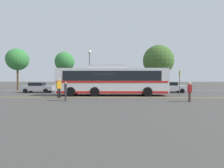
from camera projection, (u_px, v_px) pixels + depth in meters
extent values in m
plane|color=#423F3D|center=(104.00, 96.00, 19.54)|extent=(220.00, 220.00, 0.00)
cube|color=gold|center=(111.00, 97.00, 17.52)|extent=(32.18, 0.20, 0.01)
cube|color=#99999E|center=(113.00, 91.00, 25.53)|extent=(40.18, 0.36, 0.15)
cube|color=silver|center=(112.00, 81.00, 19.67)|extent=(12.22, 2.69, 2.71)
cube|color=black|center=(112.00, 76.00, 19.66)|extent=(10.52, 2.70, 1.06)
cube|color=red|center=(112.00, 82.00, 19.68)|extent=(11.98, 2.73, 0.20)
cube|color=red|center=(112.00, 92.00, 19.71)|extent=(11.98, 2.72, 0.24)
cube|color=black|center=(166.00, 80.00, 19.61)|extent=(0.08, 2.16, 2.01)
cube|color=black|center=(166.00, 70.00, 19.57)|extent=(0.07, 1.72, 0.24)
cube|color=silver|center=(107.00, 67.00, 19.64)|extent=(4.30, 2.05, 0.36)
cube|color=black|center=(169.00, 91.00, 19.63)|extent=(0.08, 1.84, 0.04)
cube|color=black|center=(169.00, 92.00, 19.64)|extent=(0.08, 1.84, 0.04)
cylinder|color=black|center=(144.00, 90.00, 20.84)|extent=(1.01, 0.30, 1.00)
cylinder|color=black|center=(147.00, 92.00, 18.48)|extent=(1.01, 0.30, 1.00)
cylinder|color=black|center=(97.00, 90.00, 20.90)|extent=(1.01, 0.30, 1.00)
cylinder|color=black|center=(95.00, 92.00, 18.54)|extent=(1.01, 0.30, 1.00)
cylinder|color=black|center=(76.00, 90.00, 20.93)|extent=(1.01, 0.30, 1.00)
cylinder|color=black|center=(71.00, 92.00, 18.57)|extent=(1.01, 0.30, 1.00)
cube|color=#9E9EA3|center=(38.00, 88.00, 23.88)|extent=(4.40, 1.97, 0.65)
cube|color=black|center=(37.00, 84.00, 23.86)|extent=(1.90, 1.61, 0.45)
cylinder|color=black|center=(50.00, 90.00, 24.74)|extent=(0.61, 0.24, 0.60)
cylinder|color=black|center=(46.00, 91.00, 23.12)|extent=(0.61, 0.24, 0.60)
cylinder|color=black|center=(31.00, 90.00, 24.65)|extent=(0.61, 0.24, 0.60)
cylinder|color=black|center=(25.00, 91.00, 23.03)|extent=(0.61, 0.24, 0.60)
cube|color=maroon|center=(86.00, 88.00, 23.82)|extent=(4.22, 1.86, 0.73)
cube|color=black|center=(85.00, 83.00, 23.81)|extent=(1.81, 1.55, 0.55)
cylinder|color=black|center=(96.00, 90.00, 24.54)|extent=(0.61, 0.23, 0.60)
cylinder|color=black|center=(94.00, 91.00, 22.94)|extent=(0.61, 0.23, 0.60)
cylinder|color=black|center=(78.00, 90.00, 24.72)|extent=(0.61, 0.23, 0.60)
cylinder|color=black|center=(75.00, 91.00, 23.13)|extent=(0.61, 0.23, 0.60)
cube|color=black|center=(124.00, 88.00, 23.67)|extent=(4.49, 1.97, 0.60)
cube|color=black|center=(125.00, 85.00, 23.65)|extent=(1.91, 1.67, 0.43)
cylinder|color=black|center=(114.00, 91.00, 22.89)|extent=(0.61, 0.22, 0.60)
cylinder|color=black|center=(114.00, 90.00, 24.63)|extent=(0.61, 0.22, 0.60)
cylinder|color=black|center=(135.00, 91.00, 22.72)|extent=(0.61, 0.22, 0.60)
cylinder|color=black|center=(134.00, 90.00, 24.46)|extent=(0.61, 0.22, 0.60)
cube|color=silver|center=(170.00, 88.00, 23.88)|extent=(4.29, 1.80, 0.69)
cube|color=black|center=(170.00, 84.00, 23.87)|extent=(1.82, 1.54, 0.44)
cylinder|color=black|center=(178.00, 90.00, 24.64)|extent=(0.60, 0.21, 0.60)
cylinder|color=black|center=(182.00, 91.00, 23.01)|extent=(0.60, 0.21, 0.60)
cylinder|color=black|center=(159.00, 90.00, 24.77)|extent=(0.60, 0.21, 0.60)
cylinder|color=black|center=(162.00, 91.00, 23.15)|extent=(0.60, 0.21, 0.60)
cylinder|color=black|center=(60.00, 93.00, 17.26)|extent=(0.14, 0.14, 0.91)
cylinder|color=black|center=(58.00, 93.00, 17.15)|extent=(0.14, 0.14, 0.91)
cube|color=orange|center=(59.00, 85.00, 17.18)|extent=(0.46, 0.44, 0.72)
sphere|color=tan|center=(59.00, 80.00, 17.17)|extent=(0.25, 0.25, 0.25)
cylinder|color=#2D2D33|center=(66.00, 96.00, 14.82)|extent=(0.14, 0.14, 0.79)
cylinder|color=#2D2D33|center=(66.00, 96.00, 14.66)|extent=(0.14, 0.14, 0.79)
cube|color=#333338|center=(66.00, 88.00, 14.72)|extent=(0.30, 0.46, 0.62)
sphere|color=#9E704C|center=(65.00, 83.00, 14.71)|extent=(0.21, 0.21, 0.21)
cylinder|color=brown|center=(190.00, 97.00, 14.02)|extent=(0.14, 0.14, 0.77)
cylinder|color=brown|center=(189.00, 97.00, 14.19)|extent=(0.14, 0.14, 0.77)
cube|color=red|center=(190.00, 89.00, 14.09)|extent=(0.23, 0.43, 0.61)
sphere|color=beige|center=(190.00, 83.00, 14.08)|extent=(0.21, 0.21, 0.21)
cylinder|color=#59595E|center=(179.00, 83.00, 18.64)|extent=(0.07, 0.07, 2.77)
cube|color=yellow|center=(180.00, 73.00, 18.61)|extent=(0.04, 0.40, 0.56)
cylinder|color=#59595E|center=(90.00, 73.00, 26.07)|extent=(0.14, 0.14, 5.63)
sphere|color=silver|center=(90.00, 52.00, 25.98)|extent=(0.52, 0.52, 0.52)
cylinder|color=#513823|center=(158.00, 81.00, 28.14)|extent=(0.28, 0.28, 3.02)
sphere|color=#3D6028|center=(158.00, 60.00, 28.05)|extent=(4.92, 4.92, 4.92)
cylinder|color=#513823|center=(65.00, 80.00, 29.17)|extent=(0.28, 0.28, 3.56)
sphere|color=#337A38|center=(65.00, 62.00, 29.09)|extent=(3.24, 3.24, 3.24)
cylinder|color=#513823|center=(18.00, 79.00, 27.45)|extent=(0.28, 0.28, 3.68)
sphere|color=#337A38|center=(17.00, 59.00, 27.37)|extent=(3.39, 3.39, 3.39)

